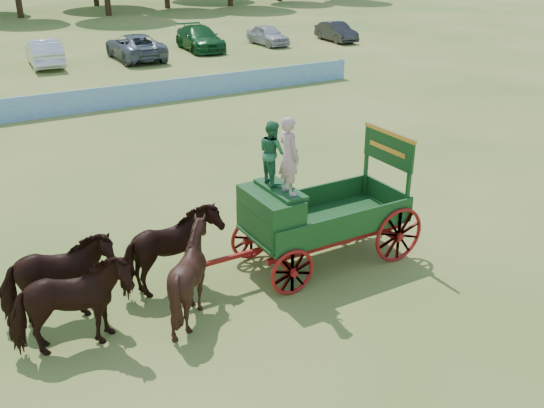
{
  "coord_description": "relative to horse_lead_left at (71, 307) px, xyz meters",
  "views": [
    {
      "loc": [
        -8.44,
        -9.26,
        7.24
      ],
      "look_at": [
        -1.69,
        2.38,
        1.3
      ],
      "focal_mm": 40.0,
      "sensor_mm": 36.0,
      "label": 1
    }
  ],
  "objects": [
    {
      "name": "horse_wheel_left",
      "position": [
        2.4,
        0.0,
        0.0
      ],
      "size": [
        1.97,
        1.81,
        1.93
      ],
      "primitive_type": "imported",
      "rotation": [
        0.0,
        0.0,
        1.73
      ],
      "color": "black",
      "rests_on": "ground"
    },
    {
      "name": "ground",
      "position": [
        6.9,
        -0.83,
        -0.96
      ],
      "size": [
        160.0,
        160.0,
        0.0
      ],
      "primitive_type": "plane",
      "color": "#A19148",
      "rests_on": "ground"
    },
    {
      "name": "sponsor_banner",
      "position": [
        5.9,
        17.17,
        -0.44
      ],
      "size": [
        26.0,
        0.08,
        1.05
      ],
      "primitive_type": "cube",
      "color": "#1D649E",
      "rests_on": "ground"
    },
    {
      "name": "horse_lead_right",
      "position": [
        0.0,
        1.1,
        0.0
      ],
      "size": [
        2.39,
        1.32,
        1.92
      ],
      "primitive_type": "imported",
      "rotation": [
        0.0,
        0.0,
        1.44
      ],
      "color": "black",
      "rests_on": "ground"
    },
    {
      "name": "horse_wheel_right",
      "position": [
        2.4,
        1.1,
        0.0
      ],
      "size": [
        2.42,
        1.39,
        1.92
      ],
      "primitive_type": "imported",
      "rotation": [
        0.0,
        0.0,
        1.73
      ],
      "color": "black",
      "rests_on": "ground"
    },
    {
      "name": "horse_lead_left",
      "position": [
        0.0,
        0.0,
        0.0
      ],
      "size": [
        2.39,
        1.31,
        1.92
      ],
      "primitive_type": "imported",
      "rotation": [
        0.0,
        0.0,
        1.45
      ],
      "color": "black",
      "rests_on": "ground"
    },
    {
      "name": "farm_dray",
      "position": [
        5.36,
        0.56,
        0.67
      ],
      "size": [
        6.0,
        2.0,
        3.86
      ],
      "color": "maroon",
      "rests_on": "ground"
    },
    {
      "name": "parked_cars",
      "position": [
        4.06,
        29.07,
        -0.2
      ],
      "size": [
        47.4,
        7.38,
        1.64
      ],
      "color": "silver",
      "rests_on": "ground"
    }
  ]
}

